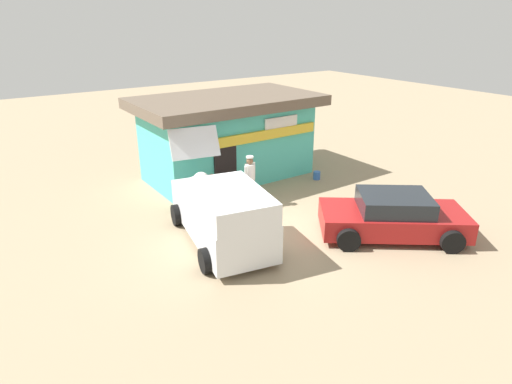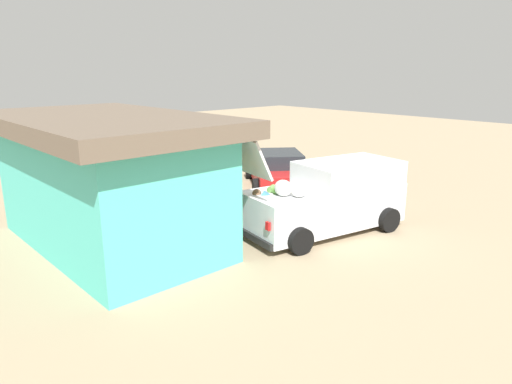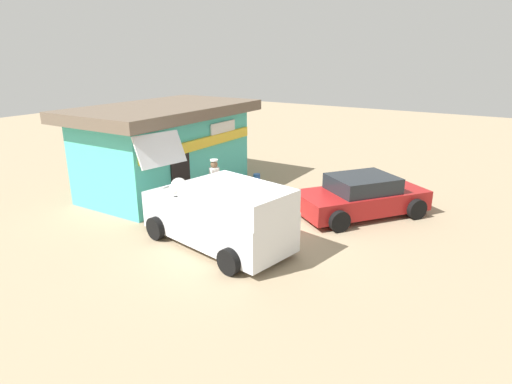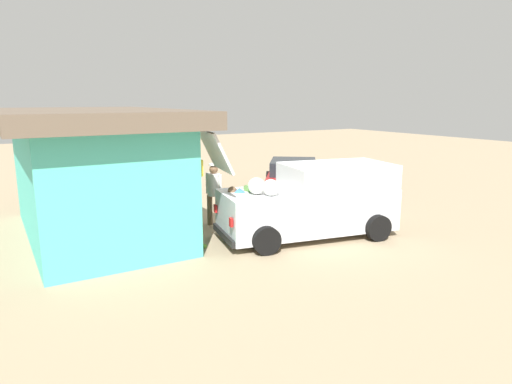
{
  "view_description": "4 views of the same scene",
  "coord_description": "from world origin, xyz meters",
  "px_view_note": "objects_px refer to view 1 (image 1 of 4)",
  "views": [
    {
      "loc": [
        -7.3,
        -9.39,
        6.07
      ],
      "look_at": [
        -0.21,
        1.03,
        0.97
      ],
      "focal_mm": 30.69,
      "sensor_mm": 36.0,
      "label": 1
    },
    {
      "loc": [
        -9.24,
        9.82,
        4.26
      ],
      "look_at": [
        0.39,
        1.0,
        0.76
      ],
      "focal_mm": 32.35,
      "sensor_mm": 36.0,
      "label": 2
    },
    {
      "loc": [
        -10.34,
        -6.14,
        5.02
      ],
      "look_at": [
        0.69,
        0.79,
        0.78
      ],
      "focal_mm": 30.04,
      "sensor_mm": 36.0,
      "label": 3
    },
    {
      "loc": [
        -10.61,
        7.28,
        3.45
      ],
      "look_at": [
        0.77,
        0.55,
        0.71
      ],
      "focal_mm": 31.34,
      "sensor_mm": 36.0,
      "label": 4
    }
  ],
  "objects_px": {
    "storefront_bar": "(228,136)",
    "unloaded_banana_pile": "(193,196)",
    "parked_sedan": "(393,216)",
    "customer_bending": "(207,193)",
    "vendor_standing": "(250,177)",
    "paint_bucket": "(317,175)",
    "delivery_van": "(223,213)"
  },
  "relations": [
    {
      "from": "delivery_van",
      "to": "customer_bending",
      "type": "xyz_separation_m",
      "value": [
        0.43,
        1.72,
        -0.06
      ]
    },
    {
      "from": "parked_sedan",
      "to": "customer_bending",
      "type": "bearing_deg",
      "value": 133.15
    },
    {
      "from": "storefront_bar",
      "to": "delivery_van",
      "type": "distance_m",
      "value": 5.67
    },
    {
      "from": "vendor_standing",
      "to": "paint_bucket",
      "type": "xyz_separation_m",
      "value": [
        3.6,
        0.62,
        -0.85
      ]
    },
    {
      "from": "unloaded_banana_pile",
      "to": "paint_bucket",
      "type": "height_order",
      "value": "unloaded_banana_pile"
    },
    {
      "from": "delivery_van",
      "to": "unloaded_banana_pile",
      "type": "xyz_separation_m",
      "value": [
        0.64,
        3.24,
        -0.73
      ]
    },
    {
      "from": "storefront_bar",
      "to": "customer_bending",
      "type": "relative_size",
      "value": 5.19
    },
    {
      "from": "customer_bending",
      "to": "unloaded_banana_pile",
      "type": "distance_m",
      "value": 1.67
    },
    {
      "from": "storefront_bar",
      "to": "paint_bucket",
      "type": "xyz_separation_m",
      "value": [
        2.69,
        -2.32,
        -1.52
      ]
    },
    {
      "from": "delivery_van",
      "to": "parked_sedan",
      "type": "height_order",
      "value": "delivery_van"
    },
    {
      "from": "storefront_bar",
      "to": "parked_sedan",
      "type": "xyz_separation_m",
      "value": [
        1.31,
        -7.17,
        -1.06
      ]
    },
    {
      "from": "storefront_bar",
      "to": "unloaded_banana_pile",
      "type": "height_order",
      "value": "storefront_bar"
    },
    {
      "from": "storefront_bar",
      "to": "customer_bending",
      "type": "height_order",
      "value": "storefront_bar"
    },
    {
      "from": "delivery_van",
      "to": "vendor_standing",
      "type": "bearing_deg",
      "value": 40.45
    },
    {
      "from": "parked_sedan",
      "to": "vendor_standing",
      "type": "distance_m",
      "value": 4.79
    },
    {
      "from": "customer_bending",
      "to": "paint_bucket",
      "type": "distance_m",
      "value": 5.37
    },
    {
      "from": "parked_sedan",
      "to": "storefront_bar",
      "type": "bearing_deg",
      "value": 100.34
    },
    {
      "from": "unloaded_banana_pile",
      "to": "paint_bucket",
      "type": "bearing_deg",
      "value": -9.16
    },
    {
      "from": "parked_sedan",
      "to": "unloaded_banana_pile",
      "type": "distance_m",
      "value": 6.77
    },
    {
      "from": "parked_sedan",
      "to": "paint_bucket",
      "type": "bearing_deg",
      "value": 74.08
    },
    {
      "from": "vendor_standing",
      "to": "paint_bucket",
      "type": "distance_m",
      "value": 3.75
    },
    {
      "from": "unloaded_banana_pile",
      "to": "customer_bending",
      "type": "bearing_deg",
      "value": -97.86
    },
    {
      "from": "delivery_van",
      "to": "customer_bending",
      "type": "relative_size",
      "value": 3.72
    },
    {
      "from": "storefront_bar",
      "to": "delivery_van",
      "type": "xyz_separation_m",
      "value": [
        -3.02,
        -4.74,
        -0.76
      ]
    },
    {
      "from": "vendor_standing",
      "to": "customer_bending",
      "type": "height_order",
      "value": "vendor_standing"
    },
    {
      "from": "storefront_bar",
      "to": "paint_bucket",
      "type": "relative_size",
      "value": 21.95
    },
    {
      "from": "storefront_bar",
      "to": "customer_bending",
      "type": "bearing_deg",
      "value": -130.61
    },
    {
      "from": "storefront_bar",
      "to": "parked_sedan",
      "type": "relative_size",
      "value": 1.6
    },
    {
      "from": "parked_sedan",
      "to": "customer_bending",
      "type": "distance_m",
      "value": 5.7
    },
    {
      "from": "parked_sedan",
      "to": "vendor_standing",
      "type": "relative_size",
      "value": 2.53
    },
    {
      "from": "vendor_standing",
      "to": "paint_bucket",
      "type": "height_order",
      "value": "vendor_standing"
    },
    {
      "from": "customer_bending",
      "to": "paint_bucket",
      "type": "xyz_separation_m",
      "value": [
        5.28,
        0.7,
        -0.7
      ]
    }
  ]
}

